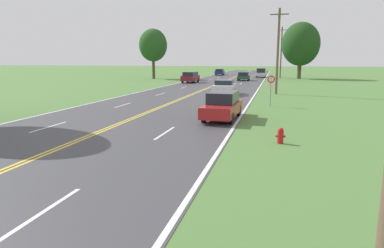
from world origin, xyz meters
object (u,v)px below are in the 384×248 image
Objects in this scene: traffic_sign at (271,83)px; tree_mid_treeline at (153,45)px; car_red_sedan_nearest at (223,105)px; car_silver_van_receding at (261,73)px; fire_hydrant at (281,135)px; car_dark_green_hatchback_mid_far at (244,76)px; tree_behind_sign at (301,44)px; car_white_sedan_approaching at (224,87)px; car_dark_blue_hatchback_distant at (220,72)px; car_maroon_suv_mid_near at (190,77)px.

tree_mid_treeline is (-22.05, 34.88, 4.38)m from traffic_sign.
car_silver_van_receding reaches higher than car_red_sedan_nearest.
car_dark_green_hatchback_mid_far reaches higher than fire_hydrant.
tree_behind_sign reaches higher than traffic_sign.
tree_behind_sign is 35.04m from car_white_sedan_approaching.
car_white_sedan_approaching is 1.03× the size of car_silver_van_receding.
tree_mid_treeline reaches higher than car_dark_blue_hatchback_distant.
traffic_sign is 0.54× the size of car_maroon_suv_mid_near.
traffic_sign is 0.23× the size of tree_behind_sign.
fire_hydrant is at bearing -64.11° from tree_mid_treeline.
car_dark_green_hatchback_mid_far is at bearing 179.19° from car_white_sedan_approaching.
car_maroon_suv_mid_near reaches higher than car_red_sedan_nearest.
car_dark_blue_hatchback_distant is at bearing -168.68° from car_red_sedan_nearest.
fire_hydrant is 20.78m from car_white_sedan_approaching.
traffic_sign reaches higher than car_dark_blue_hatchback_distant.
car_maroon_suv_mid_near is at bearing 177.04° from car_dark_blue_hatchback_distant.
car_silver_van_receding reaches higher than car_white_sedan_approaching.
car_dark_blue_hatchback_distant is at bearing 1.46° from car_maroon_suv_mid_near.
tree_mid_treeline is 2.17× the size of car_dark_blue_hatchback_distant.
tree_behind_sign is 21.18m from car_dark_blue_hatchback_distant.
car_red_sedan_nearest is 1.37× the size of car_dark_green_hatchback_mid_far.
tree_mid_treeline is at bearing -148.61° from car_white_sedan_approaching.
car_white_sedan_approaching is at bearing 0.46° from car_dark_green_hatchback_mid_far.
car_white_sedan_approaching is (17.33, -26.69, -5.37)m from tree_mid_treeline.
fire_hydrant is at bearing 6.92° from car_dark_green_hatchback_mid_far.
car_dark_blue_hatchback_distant is at bearing 146.00° from tree_behind_sign.
traffic_sign is at bearing -96.19° from tree_behind_sign.
car_silver_van_receding is (-7.16, 3.51, -5.41)m from tree_behind_sign.
tree_mid_treeline is 21.17m from car_dark_blue_hatchback_distant.
traffic_sign is 0.66× the size of car_dark_green_hatchback_mid_far.
tree_mid_treeline reaches higher than car_red_sedan_nearest.
traffic_sign reaches higher than car_maroon_suv_mid_near.
car_dark_green_hatchback_mid_far is 21.32m from car_dark_blue_hatchback_distant.
car_silver_van_receding is (19.39, 10.17, -5.20)m from tree_mid_treeline.
car_red_sedan_nearest is 1.16× the size of car_dark_blue_hatchback_distant.
car_dark_green_hatchback_mid_far is at bearing -43.73° from car_maroon_suv_mid_near.
car_white_sedan_approaching is at bearing -105.46° from tree_behind_sign.
tree_behind_sign is 2.11× the size of car_red_sedan_nearest.
car_silver_van_receding is at bearing 153.89° from tree_behind_sign.
car_maroon_suv_mid_near is at bearing 109.48° from fire_hydrant.
tree_behind_sign is at bearing 64.42° from car_silver_van_receding.
tree_mid_treeline is at bearing -165.93° from tree_behind_sign.
traffic_sign is at bearing -57.70° from tree_mid_treeline.
fire_hydrant is 45.20m from car_dark_green_hatchback_mid_far.
car_silver_van_receding is (2.06, 36.86, 0.17)m from car_white_sedan_approaching.
tree_mid_treeline reaches higher than car_silver_van_receding.
traffic_sign is (-0.64, 11.88, 1.42)m from fire_hydrant.
tree_mid_treeline reaches higher than car_white_sedan_approaching.
tree_behind_sign reaches higher than car_maroon_suv_mid_near.
tree_behind_sign is 2.37× the size of car_maroon_suv_mid_near.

